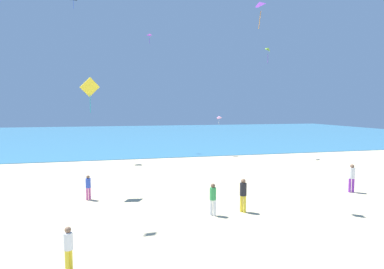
{
  "coord_description": "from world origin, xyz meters",
  "views": [
    {
      "loc": [
        -3.32,
        -7.01,
        5.13
      ],
      "look_at": [
        0.0,
        6.57,
        3.97
      ],
      "focal_mm": 30.03,
      "sensor_mm": 36.0,
      "label": 1
    }
  ],
  "objects_px": {
    "person_4": "(243,193)",
    "kite_magenta": "(149,35)",
    "person_2": "(352,176)",
    "kite_purple": "(259,4)",
    "person_3": "(88,186)",
    "kite_yellow": "(90,88)",
    "person_5": "(213,197)",
    "person_8": "(68,246)",
    "kite_pink": "(219,117)",
    "kite_lime": "(269,49)"
  },
  "relations": [
    {
      "from": "person_4",
      "to": "kite_magenta",
      "type": "height_order",
      "value": "kite_magenta"
    },
    {
      "from": "person_2",
      "to": "kite_magenta",
      "type": "xyz_separation_m",
      "value": [
        -9.76,
        21.81,
        12.62
      ]
    },
    {
      "from": "kite_magenta",
      "to": "kite_purple",
      "type": "bearing_deg",
      "value": -82.03
    },
    {
      "from": "person_3",
      "to": "kite_yellow",
      "type": "bearing_deg",
      "value": -38.75
    },
    {
      "from": "kite_magenta",
      "to": "person_5",
      "type": "bearing_deg",
      "value": -89.3
    },
    {
      "from": "person_8",
      "to": "kite_purple",
      "type": "xyz_separation_m",
      "value": [
        8.83,
        5.32,
        9.6
      ]
    },
    {
      "from": "person_2",
      "to": "person_3",
      "type": "height_order",
      "value": "person_2"
    },
    {
      "from": "person_4",
      "to": "kite_pink",
      "type": "distance_m",
      "value": 19.23
    },
    {
      "from": "person_3",
      "to": "kite_pink",
      "type": "bearing_deg",
      "value": -72.83
    },
    {
      "from": "kite_magenta",
      "to": "kite_yellow",
      "type": "distance_m",
      "value": 20.66
    },
    {
      "from": "kite_pink",
      "to": "kite_lime",
      "type": "bearing_deg",
      "value": -21.66
    },
    {
      "from": "kite_yellow",
      "to": "person_4",
      "type": "bearing_deg",
      "value": -35.07
    },
    {
      "from": "person_8",
      "to": "kite_yellow",
      "type": "bearing_deg",
      "value": 121.26
    },
    {
      "from": "person_8",
      "to": "person_3",
      "type": "bearing_deg",
      "value": 122.13
    },
    {
      "from": "person_3",
      "to": "kite_purple",
      "type": "relative_size",
      "value": 0.97
    },
    {
      "from": "person_3",
      "to": "kite_magenta",
      "type": "xyz_separation_m",
      "value": [
        5.68,
        19.7,
        12.81
      ]
    },
    {
      "from": "person_3",
      "to": "person_5",
      "type": "height_order",
      "value": "person_5"
    },
    {
      "from": "person_3",
      "to": "person_8",
      "type": "xyz_separation_m",
      "value": [
        0.0,
        -8.14,
        0.03
      ]
    },
    {
      "from": "kite_yellow",
      "to": "kite_pink",
      "type": "height_order",
      "value": "kite_yellow"
    },
    {
      "from": "person_5",
      "to": "kite_pink",
      "type": "relative_size",
      "value": 1.55
    },
    {
      "from": "person_5",
      "to": "kite_lime",
      "type": "distance_m",
      "value": 22.5
    },
    {
      "from": "kite_magenta",
      "to": "kite_pink",
      "type": "height_order",
      "value": "kite_magenta"
    },
    {
      "from": "person_5",
      "to": "person_8",
      "type": "bearing_deg",
      "value": 166.04
    },
    {
      "from": "person_8",
      "to": "kite_pink",
      "type": "distance_m",
      "value": 25.86
    },
    {
      "from": "person_3",
      "to": "person_5",
      "type": "bearing_deg",
      "value": -156.81
    },
    {
      "from": "person_4",
      "to": "kite_purple",
      "type": "relative_size",
      "value": 1.16
    },
    {
      "from": "person_5",
      "to": "kite_lime",
      "type": "relative_size",
      "value": 0.92
    },
    {
      "from": "person_4",
      "to": "person_5",
      "type": "bearing_deg",
      "value": -27.44
    },
    {
      "from": "person_2",
      "to": "kite_lime",
      "type": "relative_size",
      "value": 1.02
    },
    {
      "from": "kite_magenta",
      "to": "kite_lime",
      "type": "xyz_separation_m",
      "value": [
        11.46,
        -7.27,
        -2.42
      ]
    },
    {
      "from": "kite_lime",
      "to": "person_2",
      "type": "bearing_deg",
      "value": -96.66
    },
    {
      "from": "kite_yellow",
      "to": "kite_purple",
      "type": "xyz_separation_m",
      "value": [
        8.69,
        -4.0,
        4.14
      ]
    },
    {
      "from": "person_2",
      "to": "kite_lime",
      "type": "distance_m",
      "value": 17.85
    },
    {
      "from": "person_5",
      "to": "kite_pink",
      "type": "height_order",
      "value": "kite_pink"
    },
    {
      "from": "person_5",
      "to": "person_8",
      "type": "xyz_separation_m",
      "value": [
        -5.97,
        -3.97,
        -0.06
      ]
    },
    {
      "from": "person_3",
      "to": "kite_magenta",
      "type": "relative_size",
      "value": 1.22
    },
    {
      "from": "person_2",
      "to": "kite_yellow",
      "type": "xyz_separation_m",
      "value": [
        -15.3,
        3.3,
        5.3
      ]
    },
    {
      "from": "person_3",
      "to": "kite_purple",
      "type": "bearing_deg",
      "value": -139.61
    },
    {
      "from": "person_5",
      "to": "kite_lime",
      "type": "xyz_separation_m",
      "value": [
        11.17,
        16.6,
        10.3
      ]
    },
    {
      "from": "kite_magenta",
      "to": "kite_pink",
      "type": "bearing_deg",
      "value": -38.69
    },
    {
      "from": "person_4",
      "to": "person_2",
      "type": "bearing_deg",
      "value": 161.39
    },
    {
      "from": "person_4",
      "to": "kite_lime",
      "type": "height_order",
      "value": "kite_lime"
    },
    {
      "from": "kite_lime",
      "to": "person_5",
      "type": "bearing_deg",
      "value": -123.95
    },
    {
      "from": "kite_lime",
      "to": "kite_pink",
      "type": "distance_m",
      "value": 8.72
    },
    {
      "from": "kite_magenta",
      "to": "kite_pink",
      "type": "distance_m",
      "value": 12.82
    },
    {
      "from": "person_4",
      "to": "kite_purple",
      "type": "height_order",
      "value": "kite_purple"
    },
    {
      "from": "kite_purple",
      "to": "kite_magenta",
      "type": "bearing_deg",
      "value": 97.97
    },
    {
      "from": "person_4",
      "to": "kite_magenta",
      "type": "bearing_deg",
      "value": -117.73
    },
    {
      "from": "person_2",
      "to": "kite_purple",
      "type": "distance_m",
      "value": 11.55
    },
    {
      "from": "person_2",
      "to": "person_4",
      "type": "xyz_separation_m",
      "value": [
        -7.87,
        -1.92,
        -0.03
      ]
    }
  ]
}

